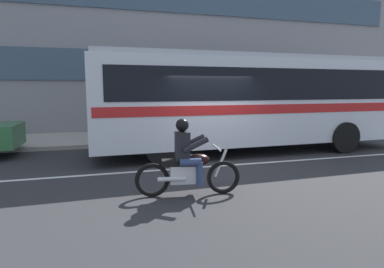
# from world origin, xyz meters

# --- Properties ---
(ground_plane) EXTENTS (60.00, 60.00, 0.00)m
(ground_plane) POSITION_xyz_m (0.00, 0.00, 0.00)
(ground_plane) COLOR #2B2B2D
(sidewalk_curb) EXTENTS (28.00, 3.80, 0.15)m
(sidewalk_curb) POSITION_xyz_m (0.00, 5.10, 0.07)
(sidewalk_curb) COLOR #A39E93
(sidewalk_curb) RESTS_ON ground_plane
(lane_center_stripe) EXTENTS (26.60, 0.14, 0.01)m
(lane_center_stripe) POSITION_xyz_m (0.00, -0.60, 0.00)
(lane_center_stripe) COLOR silver
(lane_center_stripe) RESTS_ON ground_plane
(office_building_facade) EXTENTS (28.00, 0.89, 9.22)m
(office_building_facade) POSITION_xyz_m (0.00, 7.39, 4.62)
(office_building_facade) COLOR gray
(office_building_facade) RESTS_ON ground_plane
(transit_bus) EXTENTS (10.68, 2.81, 3.22)m
(transit_bus) POSITION_xyz_m (1.86, 1.19, 1.88)
(transit_bus) COLOR silver
(transit_bus) RESTS_ON ground_plane
(motorcycle_with_rider) EXTENTS (2.13, 0.68, 1.56)m
(motorcycle_with_rider) POSITION_xyz_m (-1.49, -2.79, 0.66)
(motorcycle_with_rider) COLOR black
(motorcycle_with_rider) RESTS_ON ground_plane
(fire_hydrant) EXTENTS (0.22, 0.30, 0.75)m
(fire_hydrant) POSITION_xyz_m (-1.97, 3.76, 0.52)
(fire_hydrant) COLOR #4C8C3F
(fire_hydrant) RESTS_ON sidewalk_curb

